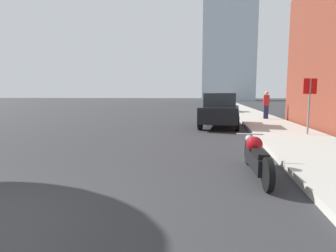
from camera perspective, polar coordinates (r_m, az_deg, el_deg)
name	(u,v)px	position (r m, az deg, el deg)	size (l,w,h in m)	color
sidewalk	(235,106)	(42.25, 14.48, 4.20)	(2.82, 240.00, 0.15)	#B2ADA3
distant_tower	(229,8)	(108.72, 13.23, 23.80)	(18.42, 18.42, 68.40)	silver
motorcycle	(256,157)	(5.84, 18.66, -6.40)	(0.62, 2.43, 0.79)	black
parked_car_black	(220,110)	(14.10, 11.32, 3.33)	(2.19, 4.35, 1.80)	black
parked_car_yellow	(221,105)	(26.63, 11.42, 4.59)	(2.05, 4.08, 1.57)	gold
parked_car_blue	(218,102)	(38.20, 10.81, 5.22)	(2.04, 4.50, 1.67)	#1E3899
parked_car_silver	(218,100)	(51.33, 10.79, 5.48)	(1.93, 4.17, 1.58)	#BCBCC1
stop_sign	(310,96)	(11.69, 28.44, 5.68)	(0.57, 0.26, 2.19)	slate
pedestrian	(266,104)	(18.67, 20.60, 4.42)	(0.36, 0.26, 1.82)	#1E2347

